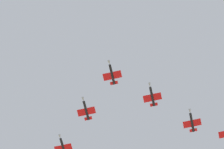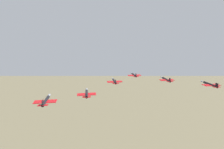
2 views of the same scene
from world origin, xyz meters
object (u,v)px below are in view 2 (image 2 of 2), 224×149
at_px(jet_port_outer, 87,94).
at_px(jet_starboard_outer, 210,84).
at_px(jet_center_rear, 46,101).
at_px(jet_port_inner, 114,81).
at_px(jet_lead, 134,75).
at_px(jet_starboard_inner, 166,79).

bearing_deg(jet_port_outer, jet_starboard_outer, 0.00).
distance_m(jet_port_outer, jet_center_rear, 19.77).
relative_size(jet_port_outer, jet_starboard_outer, 1.00).
bearing_deg(jet_port_inner, jet_lead, 42.90).
height_order(jet_port_inner, jet_starboard_outer, jet_starboard_outer).
xyz_separation_m(jet_lead, jet_center_rear, (-46.30, 48.09, 0.35)).
height_order(jet_port_inner, jet_center_rear, jet_center_rear).
height_order(jet_port_inner, jet_port_outer, jet_port_inner).
bearing_deg(jet_starboard_inner, jet_lead, 137.10).
relative_size(jet_port_outer, jet_center_rear, 1.00).
height_order(jet_lead, jet_starboard_outer, jet_starboard_outer).
distance_m(jet_starboard_inner, jet_starboard_outer, 24.49).
bearing_deg(jet_starboard_inner, jet_starboard_outer, -46.56).
distance_m(jet_lead, jet_port_outer, 47.42).
distance_m(jet_port_outer, jet_starboard_outer, 67.32).
bearing_deg(jet_lead, jet_starboard_inner, -42.90).
height_order(jet_port_outer, jet_starboard_outer, jet_starboard_outer).
xyz_separation_m(jet_lead, jet_starboard_outer, (-31.58, -35.36, 0.92)).
height_order(jet_starboard_inner, jet_port_outer, jet_starboard_inner).
xyz_separation_m(jet_port_outer, jet_center_rear, (-11.17, 16.26, 1.27)).
distance_m(jet_port_inner, jet_starboard_inner, 33.65).
height_order(jet_lead, jet_port_outer, jet_lead).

